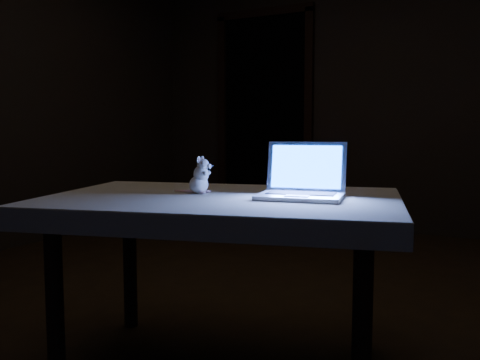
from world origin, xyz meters
The scene contains 7 objects.
floor centered at (0.00, 0.00, 0.00)m, with size 5.00×5.00×0.00m, color black.
back_wall centered at (0.00, 2.50, 1.30)m, with size 4.50×0.04×2.60m, color black.
doorway centered at (-1.10, 2.50, 1.06)m, with size 1.06×0.36×2.13m, color black, non-canonical shape.
table centered at (0.30, -0.64, 0.34)m, with size 1.26×0.81×0.67m, color black, non-canonical shape.
tablecloth centered at (0.36, -0.59, 0.64)m, with size 1.34×0.89×0.08m, color beige, non-canonical shape.
laptop centered at (0.59, -0.56, 0.79)m, with size 0.31×0.27×0.21m, color silver, non-canonical shape.
plush_mouse centered at (0.17, -0.61, 0.75)m, with size 0.11×0.11×0.15m, color white, non-canonical shape.
Camera 1 is at (1.36, -2.39, 0.94)m, focal length 40.00 mm.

